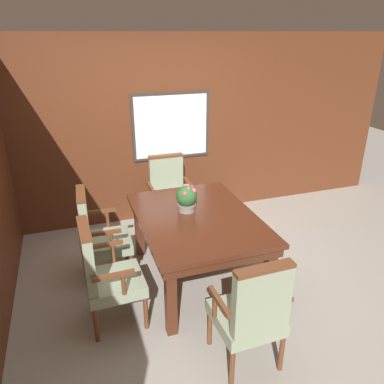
% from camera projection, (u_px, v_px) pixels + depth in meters
% --- Properties ---
extents(ground_plane, '(14.00, 14.00, 0.00)m').
position_uv_depth(ground_plane, '(197.00, 291.00, 3.83)').
color(ground_plane, '#A39E93').
extents(wall_back, '(7.20, 0.08, 2.45)m').
position_uv_depth(wall_back, '(152.00, 132.00, 4.95)').
color(wall_back, '#5B2D19').
rests_on(wall_back, ground_plane).
extents(dining_table, '(1.15, 1.56, 0.75)m').
position_uv_depth(dining_table, '(197.00, 224.00, 3.78)').
color(dining_table, '#4C2314').
rests_on(dining_table, ground_plane).
extents(chair_head_far, '(0.53, 0.50, 1.00)m').
position_uv_depth(chair_head_far, '(169.00, 193.00, 4.84)').
color(chair_head_far, brown).
rests_on(chair_head_far, ground_plane).
extents(chair_left_near, '(0.51, 0.54, 1.00)m').
position_uv_depth(chair_left_near, '(105.00, 273.00, 3.23)').
color(chair_left_near, brown).
rests_on(chair_left_near, ground_plane).
extents(chair_left_far, '(0.51, 0.55, 1.00)m').
position_uv_depth(chair_left_far, '(98.00, 233.00, 3.87)').
color(chair_left_far, brown).
rests_on(chair_left_far, ground_plane).
extents(chair_head_near, '(0.54, 0.50, 1.00)m').
position_uv_depth(chair_head_near, '(252.00, 311.00, 2.79)').
color(chair_head_near, brown).
rests_on(chair_head_near, ground_plane).
extents(potted_plant, '(0.22, 0.22, 0.28)m').
position_uv_depth(potted_plant, '(187.00, 198.00, 3.80)').
color(potted_plant, gray).
rests_on(potted_plant, dining_table).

